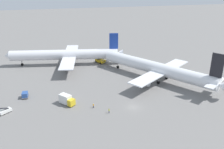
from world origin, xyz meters
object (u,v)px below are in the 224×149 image
ground_crew_ramp_agent_by_cones (109,111)px  airliner_being_pushed (157,69)px  gse_catering_truck_tall (67,100)px  airliner_at_gate_left (65,55)px  ground_crew_wing_walker_right (93,106)px  pushback_tug (100,60)px  gse_belt_loader_portside (5,111)px  gse_container_dolly_flat (25,95)px

ground_crew_ramp_agent_by_cones → airliner_being_pushed: bearing=39.8°
gse_catering_truck_tall → airliner_being_pushed: bearing=17.9°
airliner_being_pushed → gse_catering_truck_tall: size_ratio=8.48×
airliner_being_pushed → airliner_at_gate_left: bearing=140.9°
airliner_at_gate_left → ground_crew_wing_walker_right: size_ratio=37.78×
gse_catering_truck_tall → pushback_tug: bearing=63.6°
pushback_tug → ground_crew_ramp_agent_by_cones: (-7.59, -50.47, -0.45)m
gse_catering_truck_tall → gse_belt_loader_portside: 20.09m
ground_crew_wing_walker_right → ground_crew_ramp_agent_by_cones: (4.34, -4.68, 0.04)m
pushback_tug → gse_belt_loader_portside: 58.39m
airliner_being_pushed → gse_catering_truck_tall: 41.36m
airliner_at_gate_left → pushback_tug: (17.45, -1.03, -3.97)m
airliner_at_gate_left → gse_container_dolly_flat: airliner_at_gate_left is taller
airliner_at_gate_left → ground_crew_ramp_agent_by_cones: size_ratio=36.15×
ground_crew_wing_walker_right → pushback_tug: bearing=75.4°
airliner_at_gate_left → ground_crew_wing_walker_right: (5.53, -46.82, -4.46)m
gse_catering_truck_tall → gse_container_dolly_flat: gse_catering_truck_tall is taller
gse_container_dolly_flat → ground_crew_wing_walker_right: (22.97, -13.53, -0.38)m
gse_belt_loader_portside → ground_crew_ramp_agent_by_cones: 33.91m
airliner_at_gate_left → pushback_tug: airliner_at_gate_left is taller
airliner_being_pushed → gse_container_dolly_flat: bearing=-176.0°
airliner_being_pushed → ground_crew_ramp_agent_by_cones: 34.64m
airliner_at_gate_left → gse_belt_loader_portside: (-23.00, -43.15, -4.43)m
airliner_at_gate_left → gse_container_dolly_flat: (-17.44, -33.29, -4.08)m
gse_catering_truck_tall → ground_crew_ramp_agent_by_cones: bearing=-36.1°
ground_crew_wing_walker_right → airliner_being_pushed: bearing=29.4°
airliner_at_gate_left → gse_container_dolly_flat: 37.80m
airliner_at_gate_left → gse_belt_loader_portside: size_ratio=12.70×
pushback_tug → gse_catering_truck_tall: (-20.40, -41.14, 0.47)m
gse_container_dolly_flat → ground_crew_ramp_agent_by_cones: 32.82m
airliner_being_pushed → gse_belt_loader_portside: 60.97m
pushback_tug → ground_crew_wing_walker_right: bearing=-104.6°
pushback_tug → gse_container_dolly_flat: size_ratio=2.45×
airliner_being_pushed → ground_crew_ramp_agent_by_cones: (-26.41, -21.99, -4.31)m
airliner_at_gate_left → ground_crew_ramp_agent_by_cones: airliner_at_gate_left is taller
gse_catering_truck_tall → gse_container_dolly_flat: size_ratio=1.83×
airliner_at_gate_left → ground_crew_wing_walker_right: airliner_at_gate_left is taller
airliner_being_pushed → ground_crew_wing_walker_right: size_ratio=32.96×
airliner_at_gate_left → ground_crew_wing_walker_right: 47.36m
gse_catering_truck_tall → ground_crew_ramp_agent_by_cones: gse_catering_truck_tall is taller
airliner_at_gate_left → airliner_being_pushed: airliner_being_pushed is taller
gse_catering_truck_tall → gse_belt_loader_portside: size_ratio=1.31×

